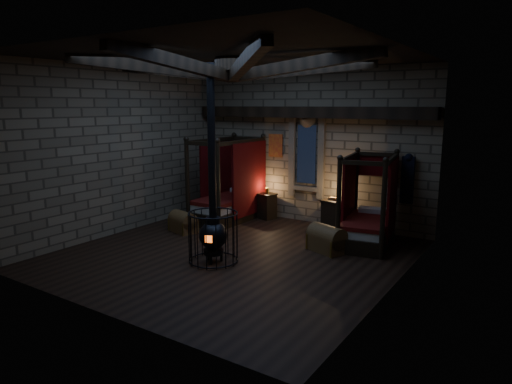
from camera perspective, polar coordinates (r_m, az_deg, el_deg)
The scene contains 8 objects.
room at distance 9.74m, azimuth -2.71°, elevation 13.76°, with size 7.02×7.02×4.29m.
bed_left at distance 13.01m, azimuth -3.39°, elevation -1.03°, with size 1.20×2.23×2.31m.
bed_right at distance 11.11m, azimuth 13.79°, elevation -3.69°, with size 1.37×2.15×2.09m.
trunk_left at distance 11.99m, azimuth -9.11°, elevation -3.80°, with size 0.84×0.66×0.55m.
trunk_right at distance 10.40m, azimuth 8.85°, elevation -5.91°, with size 0.97×0.80×0.61m.
nightstand_left at distance 13.16m, azimuth 1.38°, elevation -1.73°, with size 0.56×0.54×0.90m.
nightstand_right at distance 12.10m, azimuth 9.55°, elevation -2.84°, with size 0.55×0.53×0.88m.
stove at distance 9.55m, azimuth -5.38°, elevation -5.08°, with size 1.04×1.04×4.05m.
Camera 1 is at (5.70, -7.79, 3.25)m, focal length 32.00 mm.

